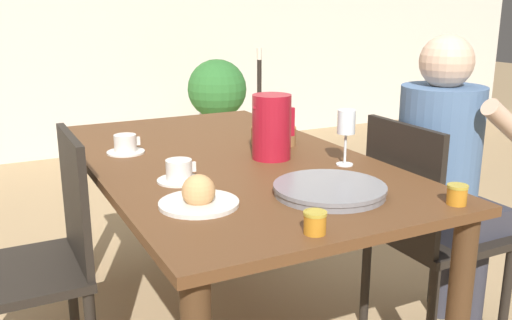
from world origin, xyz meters
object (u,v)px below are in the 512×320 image
at_px(teacup_across, 125,145).
at_px(jam_jar_amber, 315,221).
at_px(red_pitcher, 272,127).
at_px(fruit_bowl, 274,133).
at_px(jam_jar_red, 457,193).
at_px(teacup_near_person, 179,172).
at_px(potted_plant, 217,98).
at_px(person_seated, 445,166).
at_px(wine_glass_water, 346,125).
at_px(serving_tray, 330,190).
at_px(candlestick_tall, 259,97).
at_px(bread_plate, 199,196).
at_px(chair_opposite, 40,259).
at_px(chair_person_side, 425,227).

distance_m(teacup_across, jam_jar_amber, 0.99).
xyz_separation_m(red_pitcher, fruit_bowl, (0.11, 0.19, -0.07)).
bearing_deg(jam_jar_red, teacup_near_person, 138.31).
relative_size(teacup_across, potted_plant, 0.17).
relative_size(person_seated, red_pitcher, 5.10).
bearing_deg(jam_jar_amber, teacup_across, 102.30).
xyz_separation_m(jam_jar_amber, fruit_bowl, (0.35, 0.85, 0.01)).
relative_size(red_pitcher, wine_glass_water, 1.20).
bearing_deg(serving_tray, jam_jar_red, -40.40).
relative_size(person_seated, teacup_across, 8.40).
bearing_deg(jam_jar_red, person_seated, 48.04).
bearing_deg(red_pitcher, jam_jar_amber, -109.74).
bearing_deg(candlestick_tall, potted_plant, 71.94).
height_order(jam_jar_red, potted_plant, potted_plant).
distance_m(red_pitcher, teacup_across, 0.55).
distance_m(red_pitcher, teacup_near_person, 0.41).
relative_size(bread_plate, candlestick_tall, 0.63).
distance_m(teacup_across, serving_tray, 0.85).
bearing_deg(teacup_near_person, wine_glass_water, -8.00).
distance_m(teacup_near_person, serving_tray, 0.47).
relative_size(person_seated, candlestick_tall, 3.34).
bearing_deg(teacup_across, red_pitcher, -34.65).
height_order(chair_opposite, fruit_bowl, chair_opposite).
relative_size(chair_person_side, person_seated, 0.75).
relative_size(teacup_near_person, candlestick_tall, 0.40).
height_order(chair_person_side, jam_jar_amber, chair_person_side).
bearing_deg(candlestick_tall, fruit_bowl, -106.73).
xyz_separation_m(bread_plate, jam_jar_amber, (0.18, -0.31, 0.00)).
xyz_separation_m(red_pitcher, serving_tray, (-0.04, -0.43, -0.10)).
distance_m(chair_opposite, person_seated, 1.46).
bearing_deg(person_seated, candlestick_tall, -151.56).
bearing_deg(chair_person_side, serving_tray, -72.16).
xyz_separation_m(person_seated, bread_plate, (-1.01, -0.11, 0.07)).
height_order(person_seated, jam_jar_amber, person_seated).
distance_m(teacup_across, fruit_bowl, 0.57).
relative_size(chair_opposite, jam_jar_amber, 15.12).
height_order(wine_glass_water, jam_jar_amber, wine_glass_water).
xyz_separation_m(person_seated, fruit_bowl, (-0.49, 0.43, 0.09)).
distance_m(red_pitcher, fruit_bowl, 0.23).
distance_m(red_pitcher, jam_jar_amber, 0.70).
bearing_deg(chair_person_side, red_pitcher, -116.21).
relative_size(person_seated, bread_plate, 5.27).
bearing_deg(candlestick_tall, chair_person_side, -67.23).
relative_size(teacup_near_person, teacup_across, 1.00).
xyz_separation_m(teacup_near_person, serving_tray, (0.35, -0.32, -0.01)).
height_order(red_pitcher, teacup_across, red_pitcher).
xyz_separation_m(person_seated, wine_glass_water, (-0.42, 0.05, 0.19)).
height_order(teacup_across, candlestick_tall, candlestick_tall).
distance_m(wine_glass_water, jam_jar_amber, 0.64).
xyz_separation_m(chair_person_side, jam_jar_red, (-0.29, -0.41, 0.30)).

